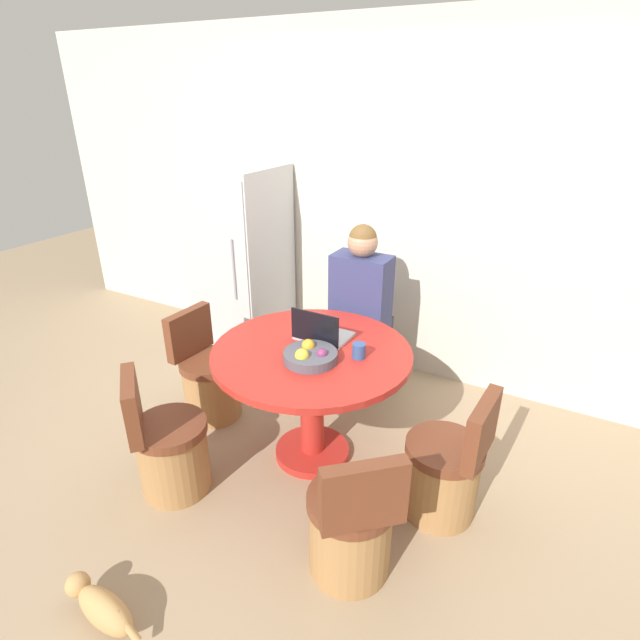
% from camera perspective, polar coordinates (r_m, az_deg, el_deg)
% --- Properties ---
extents(ground_plane, '(12.00, 12.00, 0.00)m').
position_cam_1_polar(ground_plane, '(3.25, -2.48, -16.05)').
color(ground_plane, '#9E8466').
extents(wall_back, '(7.00, 0.06, 2.60)m').
position_cam_1_polar(wall_back, '(3.86, 8.84, 12.36)').
color(wall_back, beige).
rests_on(wall_back, ground_plane).
extents(refrigerator, '(0.67, 0.68, 1.58)m').
position_cam_1_polar(refrigerator, '(4.26, -9.08, 6.43)').
color(refrigerator, silver).
rests_on(refrigerator, ground_plane).
extents(dining_table, '(1.16, 1.16, 0.76)m').
position_cam_1_polar(dining_table, '(2.97, -0.94, -6.53)').
color(dining_table, '#B2261E').
rests_on(dining_table, ground_plane).
extents(chair_right_side, '(0.42, 0.41, 0.77)m').
position_cam_1_polar(chair_right_side, '(2.87, 14.12, -16.53)').
color(chair_right_side, '#9E7042').
rests_on(chair_right_side, ground_plane).
extents(chair_left_side, '(0.42, 0.41, 0.77)m').
position_cam_1_polar(chair_left_side, '(3.60, -12.50, -6.79)').
color(chair_left_side, '#9E7042').
rests_on(chair_left_side, ground_plane).
extents(chair_near_left_corner, '(0.48, 0.48, 0.77)m').
position_cam_1_polar(chair_near_left_corner, '(3.04, -16.83, -14.08)').
color(chair_near_left_corner, '#9E7042').
rests_on(chair_near_left_corner, ground_plane).
extents(chair_near_right_corner, '(0.48, 0.48, 0.77)m').
position_cam_1_polar(chair_near_right_corner, '(2.53, 3.62, -22.62)').
color(chair_near_right_corner, '#9E7042').
rests_on(chair_near_right_corner, ground_plane).
extents(person_seated, '(0.40, 0.37, 1.32)m').
position_cam_1_polar(person_seated, '(3.56, 4.91, 1.60)').
color(person_seated, '#2D2D38').
rests_on(person_seated, ground_plane).
extents(laptop, '(0.31, 0.24, 0.21)m').
position_cam_1_polar(laptop, '(2.98, 0.16, -1.51)').
color(laptop, '#B7B7BC').
rests_on(laptop, dining_table).
extents(fruit_bowl, '(0.30, 0.30, 0.10)m').
position_cam_1_polar(fruit_bowl, '(2.75, -1.14, -4.07)').
color(fruit_bowl, '#4C4C56').
rests_on(fruit_bowl, dining_table).
extents(coffee_cup, '(0.07, 0.07, 0.09)m').
position_cam_1_polar(coffee_cup, '(2.79, 4.47, -3.53)').
color(coffee_cup, '#2D4C84').
rests_on(coffee_cup, dining_table).
extents(cat, '(0.46, 0.15, 0.17)m').
position_cam_1_polar(cat, '(2.67, -23.68, -27.84)').
color(cat, tan).
rests_on(cat, ground_plane).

